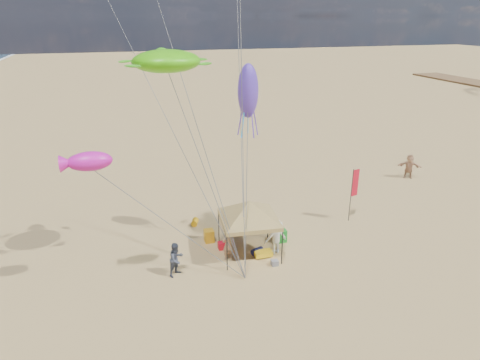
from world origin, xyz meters
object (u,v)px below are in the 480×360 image
(feather_flag, at_px, (354,186))
(beach_cart, at_px, (263,253))
(person_near_a, at_px, (228,245))
(person_near_c, at_px, (276,236))
(person_near_b, at_px, (176,259))
(cooler_red, at_px, (223,245))
(chair_green, at_px, (281,235))
(canopy_tent, at_px, (249,203))
(chair_yellow, at_px, (209,236))
(cooler_blue, at_px, (269,222))
(person_far_c, at_px, (409,166))

(feather_flag, distance_m, beach_cart, 7.19)
(person_near_a, xyz_separation_m, person_near_c, (2.52, -0.13, 0.14))
(feather_flag, distance_m, person_near_b, 11.34)
(person_near_a, distance_m, person_near_c, 2.53)
(cooler_red, height_order, person_near_a, person_near_a)
(chair_green, bearing_deg, beach_cart, -140.33)
(canopy_tent, relative_size, person_near_c, 2.89)
(chair_green, bearing_deg, cooler_red, 177.27)
(chair_yellow, bearing_deg, cooler_blue, 13.76)
(chair_yellow, bearing_deg, person_near_a, -74.96)
(cooler_red, bearing_deg, chair_yellow, 120.52)
(canopy_tent, height_order, beach_cart, canopy_tent)
(person_near_a, bearing_deg, chair_green, 178.70)
(canopy_tent, relative_size, person_near_a, 3.40)
(cooler_red, height_order, person_near_b, person_near_b)
(chair_green, relative_size, person_near_a, 0.43)
(chair_green, height_order, chair_yellow, same)
(canopy_tent, height_order, person_near_b, canopy_tent)
(cooler_red, relative_size, person_near_b, 0.32)
(feather_flag, distance_m, person_far_c, 9.45)
(cooler_red, relative_size, cooler_blue, 1.00)
(chair_green, bearing_deg, person_far_c, 25.66)
(person_near_b, xyz_separation_m, person_near_c, (5.20, 0.53, 0.11))
(beach_cart, bearing_deg, person_near_c, 17.85)
(cooler_blue, height_order, chair_yellow, chair_yellow)
(chair_yellow, bearing_deg, feather_flag, 0.42)
(cooler_blue, xyz_separation_m, person_near_c, (-0.77, -3.02, 0.76))
(cooler_red, xyz_separation_m, person_near_c, (2.49, -1.14, 0.76))
(chair_yellow, xyz_separation_m, person_far_c, (16.68, 5.10, 0.57))
(feather_flag, distance_m, chair_green, 5.45)
(person_near_a, relative_size, person_far_c, 0.88)
(beach_cart, bearing_deg, person_near_b, -176.21)
(beach_cart, bearing_deg, person_near_a, 168.36)
(canopy_tent, xyz_separation_m, chair_yellow, (-1.73, 1.73, -2.49))
(beach_cart, distance_m, person_near_c, 1.09)
(chair_yellow, height_order, person_near_c, person_near_c)
(cooler_blue, distance_m, person_near_b, 6.98)
(chair_yellow, xyz_separation_m, person_near_c, (3.05, -2.09, 0.60))
(beach_cart, height_order, person_near_c, person_near_c)
(cooler_blue, height_order, chair_green, chair_green)
(person_near_a, bearing_deg, beach_cart, 152.17)
(person_far_c, bearing_deg, person_near_b, -123.44)
(feather_flag, xyz_separation_m, beach_cart, (-6.48, -2.39, -1.99))
(canopy_tent, relative_size, person_near_b, 3.26)
(chair_yellow, relative_size, person_near_b, 0.41)
(beach_cart, xyz_separation_m, person_near_b, (-4.45, -0.29, 0.64))
(canopy_tent, distance_m, person_far_c, 16.55)
(chair_yellow, relative_size, person_near_a, 0.43)
(chair_green, distance_m, chair_yellow, 3.94)
(person_far_c, bearing_deg, beach_cart, -118.42)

